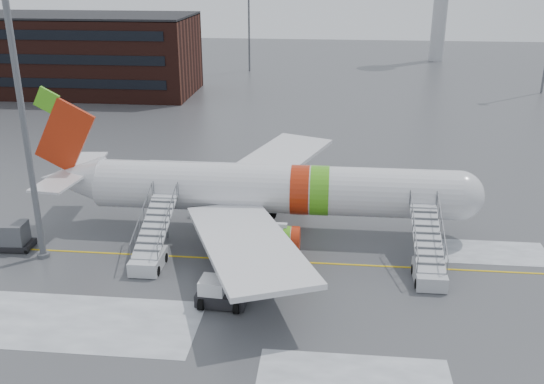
# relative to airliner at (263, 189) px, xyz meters

# --- Properties ---
(ground) EXTENTS (260.00, 260.00, 0.00)m
(ground) POSITION_rel_airliner_xyz_m (-3.17, -4.38, -3.42)
(ground) COLOR #494C4F
(ground) RESTS_ON ground
(airliner) EXTENTS (35.03, 32.97, 11.18)m
(airliner) POSITION_rel_airliner_xyz_m (0.00, 0.00, 0.00)
(airliner) COLOR silver
(airliner) RESTS_ON ground
(airstair_fwd) EXTENTS (2.05, 7.70, 3.48)m
(airstair_fwd) POSITION_rel_airliner_xyz_m (12.03, -6.54, -2.35)
(airstair_fwd) COLOR #AEB0B5
(airstair_fwd) RESTS_ON ground
(airstair_aft) EXTENTS (2.05, 7.70, 3.48)m
(airstair_aft) POSITION_rel_airliner_xyz_m (-7.18, -6.54, -2.35)
(airstair_aft) COLOR silver
(airstair_aft) RESTS_ON ground
(pushback_tug) EXTENTS (3.23, 2.51, 1.78)m
(pushback_tug) POSITION_rel_airliner_xyz_m (-1.41, -11.53, -2.63)
(pushback_tug) COLOR black
(pushback_tug) RESTS_ON ground
(uld_container) EXTENTS (2.63, 1.98, 2.06)m
(uld_container) POSITION_rel_airliner_xyz_m (-17.97, -5.29, -2.46)
(uld_container) COLOR black
(uld_container) RESTS_ON ground
(light_mast_near) EXTENTS (1.20, 1.20, 27.67)m
(light_mast_near) POSITION_rel_airliner_xyz_m (-15.28, -6.38, 10.82)
(light_mast_near) COLOR #595B60
(light_mast_near) RESTS_ON ground
(terminal_building) EXTENTS (62.00, 16.11, 12.30)m
(terminal_building) POSITION_rel_airliner_xyz_m (-48.17, 50.60, 2.78)
(terminal_building) COLOR #3F1E16
(terminal_building) RESTS_ON ground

